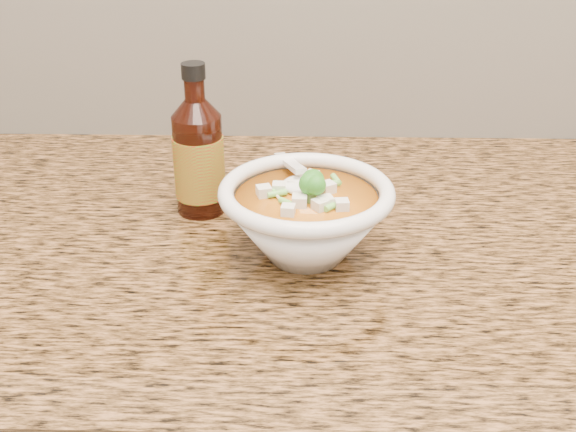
{
  "coord_description": "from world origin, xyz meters",
  "views": [
    {
      "loc": [
        -0.17,
        0.91,
        1.32
      ],
      "look_at": [
        -0.19,
        1.61,
        0.95
      ],
      "focal_mm": 45.0,
      "sensor_mm": 36.0,
      "label": 1
    }
  ],
  "objects": [
    {
      "name": "soup_bowl",
      "position": [
        -0.17,
        1.61,
        0.95
      ],
      "size": [
        0.19,
        0.22,
        0.11
      ],
      "rotation": [
        0.0,
        0.0,
        -0.06
      ],
      "color": "white",
      "rests_on": "counter_slab"
    },
    {
      "name": "counter_slab",
      "position": [
        0.0,
        1.68,
        0.88
      ],
      "size": [
        4.0,
        0.68,
        0.04
      ],
      "primitive_type": "cube",
      "color": "brown",
      "rests_on": "cabinet"
    },
    {
      "name": "hot_sauce_bottle",
      "position": [
        -0.3,
        1.72,
        0.97
      ],
      "size": [
        0.08,
        0.08,
        0.19
      ],
      "rotation": [
        0.0,
        0.0,
        -0.42
      ],
      "color": "#370F07",
      "rests_on": "counter_slab"
    }
  ]
}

